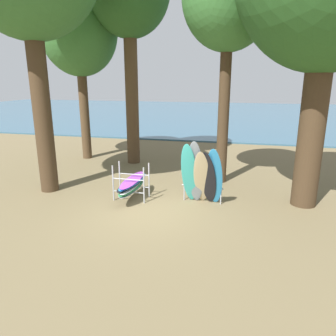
% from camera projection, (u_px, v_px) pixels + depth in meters
% --- Properties ---
extents(ground_plane, '(80.00, 80.00, 0.00)m').
position_uv_depth(ground_plane, '(148.00, 212.00, 10.06)').
color(ground_plane, brown).
extents(lake_water, '(80.00, 36.00, 0.10)m').
position_uv_depth(lake_water, '(221.00, 114.00, 37.95)').
color(lake_water, '#38607A').
rests_on(lake_water, ground).
extents(tree_far_left_back, '(3.72, 3.72, 8.43)m').
position_uv_depth(tree_far_left_back, '(79.00, 32.00, 15.27)').
color(tree_far_left_back, '#4C3823').
rests_on(tree_far_left_back, ground).
extents(leaning_board_pile, '(1.43, 0.96, 2.24)m').
position_uv_depth(leaning_board_pile, '(201.00, 176.00, 10.31)').
color(leaning_board_pile, '#38B2AD').
rests_on(leaning_board_pile, ground).
extents(board_storage_rack, '(1.15, 2.13, 1.25)m').
position_uv_depth(board_storage_rack, '(132.00, 184.00, 11.02)').
color(board_storage_rack, '#9EA0A5').
rests_on(board_storage_rack, ground).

